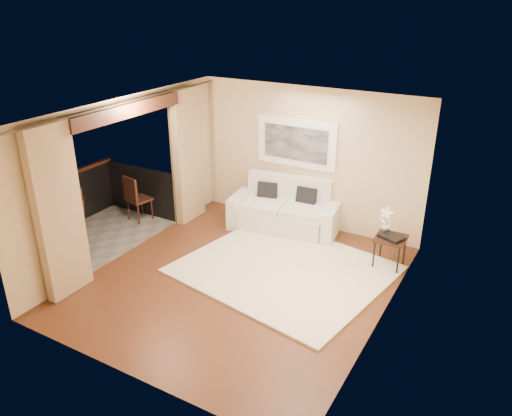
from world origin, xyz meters
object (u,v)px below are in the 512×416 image
Objects in this scene: balcony_chair_far at (135,196)px; side_table at (391,241)px; bistro_table at (60,204)px; orchid at (386,220)px; balcony_chair_near at (73,206)px; sofa at (285,211)px; ice_bucket at (56,193)px.

side_table is at bearing -159.95° from balcony_chair_far.
orchid is at bearing 20.77° from bistro_table.
orchid is 4.85m from balcony_chair_far.
balcony_chair_near is (-5.62, -1.62, 0.02)m from side_table.
bistro_table is at bearing -80.61° from balcony_chair_near.
ice_bucket is at bearing -155.12° from sofa.
orchid is 5.76m from balcony_chair_near.
ice_bucket reaches higher than balcony_chair_far.
balcony_chair_near is at bearing -163.89° from side_table.
bistro_table is 0.23m from ice_bucket.
balcony_chair_near reaches higher than side_table.
ice_bucket is at bearing 67.72° from balcony_chair_far.
bistro_table reaches higher than side_table.
sofa is at bearing 33.69° from ice_bucket.
bistro_table is (-5.45, -2.07, -0.10)m from orchid.
sofa is 2.79× the size of bistro_table.
ice_bucket is at bearing -161.89° from side_table.
sofa is 2.31× the size of balcony_chair_far.
bistro_table is at bearing -160.99° from side_table.
orchid is at bearing 136.59° from side_table.
sofa is 4.86× the size of orchid.
ice_bucket is (-0.10, -0.25, 0.34)m from balcony_chair_near.
balcony_chair_near is at bearing 94.68° from bistro_table.
balcony_chair_far is 1.16m from balcony_chair_near.
bistro_table is 1.41m from balcony_chair_far.
bistro_table is 0.83× the size of balcony_chair_far.
side_table is 6.03m from ice_bucket.
sofa reaches higher than side_table.
balcony_chair_near is at bearing -157.28° from sofa.
sofa is 4.28m from ice_bucket.
bistro_table is (-5.60, -1.93, 0.19)m from side_table.
side_table is at bearing -21.40° from sofa.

